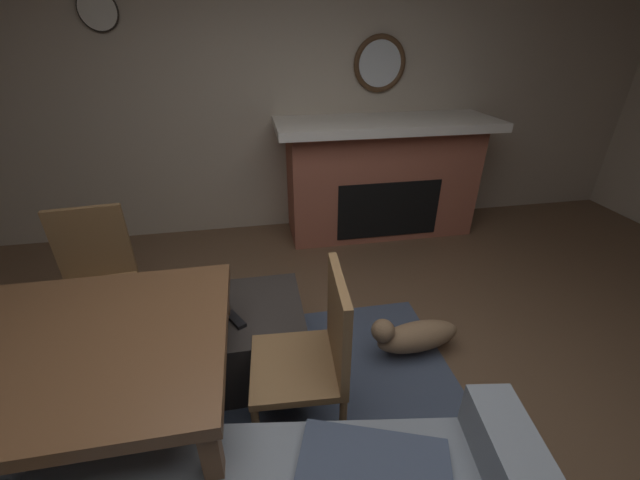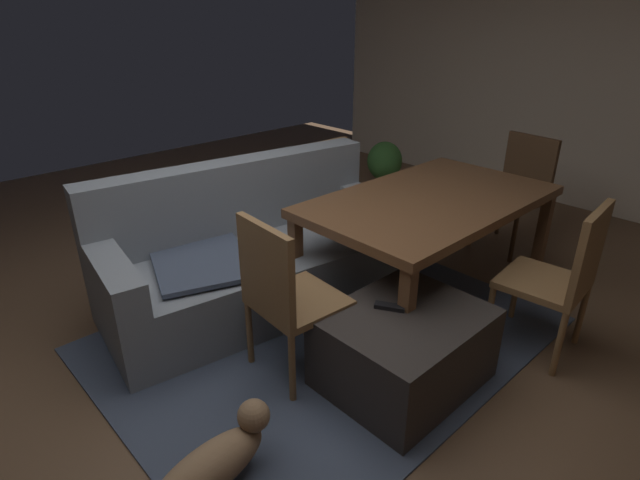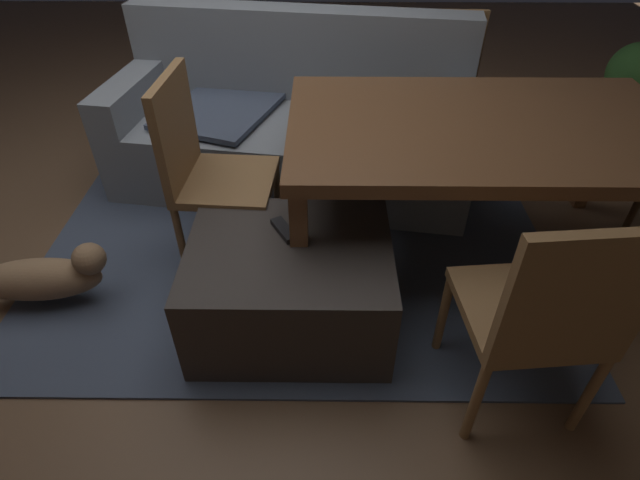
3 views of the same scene
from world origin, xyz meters
name	(u,v)px [view 2 (image 2 of 3)]	position (x,y,z in m)	size (l,w,h in m)	color
floor	(258,361)	(0.00, 0.00, 0.00)	(9.47, 9.47, 0.00)	brown
wall_right_window_side	(581,73)	(3.95, 0.00, 1.29)	(0.12, 5.86, 2.58)	beige
area_rug	(327,334)	(0.47, -0.09, 0.01)	(2.60, 2.00, 0.01)	#3D475B
couch	(255,256)	(0.42, 0.57, 0.33)	(2.15, 1.16, 0.93)	slate
ottoman_coffee_table	(404,348)	(0.47, -0.67, 0.22)	(0.82, 0.67, 0.43)	#2D2826
tv_remote	(390,307)	(0.45, -0.58, 0.45)	(0.05, 0.16, 0.02)	black
dining_table	(430,207)	(1.31, -0.20, 0.67)	(1.71, 1.01, 0.74)	brown
dining_chair_south	(562,273)	(1.32, -1.09, 0.52)	(0.48, 0.48, 0.93)	brown
dining_chair_north	(335,194)	(1.31, 0.70, 0.52)	(0.45, 0.45, 0.93)	brown
dining_chair_west	(284,292)	(0.06, -0.19, 0.52)	(0.47, 0.47, 0.93)	brown
dining_chair_east	(519,186)	(2.56, -0.21, 0.52)	(0.48, 0.48, 0.93)	#513823
potted_plant	(384,163)	(2.93, 1.53, 0.28)	(0.39, 0.39, 0.52)	brown
small_dog	(215,461)	(-0.63, -0.57, 0.16)	(0.60, 0.24, 0.28)	#8C6B4C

